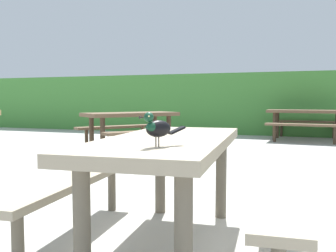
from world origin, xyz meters
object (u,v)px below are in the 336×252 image
bird_grackle (157,127)px  picnic_table_mid_left (306,117)px  picnic_table_mid_right (131,122)px  picnic_table_foreground (168,164)px

bird_grackle → picnic_table_mid_left: bird_grackle is taller
picnic_table_mid_right → picnic_table_mid_left: bearing=44.0°
picnic_table_foreground → bird_grackle: 0.59m
bird_grackle → picnic_table_mid_left: (0.84, 7.81, -0.29)m
bird_grackle → picnic_table_mid_left: size_ratio=0.13×
picnic_table_foreground → picnic_table_mid_right: size_ratio=0.78×
picnic_table_foreground → bird_grackle: bird_grackle is taller
picnic_table_mid_right → picnic_table_foreground: bearing=-61.6°
picnic_table_foreground → picnic_table_mid_right: (-2.27, 4.19, 0.00)m
picnic_table_foreground → picnic_table_mid_left: bearing=82.6°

